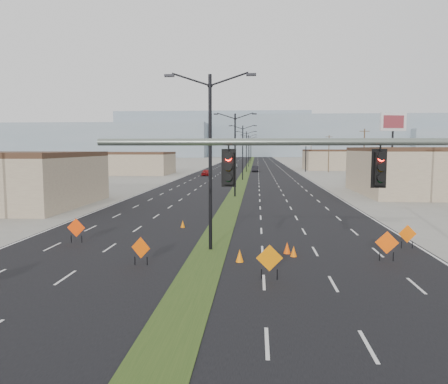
# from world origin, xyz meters

# --- Properties ---
(ground) EXTENTS (600.00, 600.00, 0.00)m
(ground) POSITION_xyz_m (0.00, 0.00, 0.00)
(ground) COLOR gray
(ground) RESTS_ON ground
(road_surface) EXTENTS (25.00, 400.00, 0.02)m
(road_surface) POSITION_xyz_m (0.00, 100.00, 0.00)
(road_surface) COLOR black
(road_surface) RESTS_ON ground
(median_strip) EXTENTS (2.00, 400.00, 0.04)m
(median_strip) POSITION_xyz_m (0.00, 100.00, 0.00)
(median_strip) COLOR #274217
(median_strip) RESTS_ON ground
(building_sw_far) EXTENTS (30.00, 14.00, 4.50)m
(building_sw_far) POSITION_xyz_m (-32.00, 85.00, 2.25)
(building_sw_far) COLOR tan
(building_sw_far) RESTS_ON ground
(building_se_far) EXTENTS (44.00, 16.00, 5.00)m
(building_se_far) POSITION_xyz_m (38.00, 110.00, 2.50)
(building_se_far) COLOR tan
(building_se_far) RESTS_ON ground
(mesa_west) EXTENTS (180.00, 50.00, 22.00)m
(mesa_west) POSITION_xyz_m (-120.00, 280.00, 11.00)
(mesa_west) COLOR #80939F
(mesa_west) RESTS_ON ground
(mesa_center) EXTENTS (220.00, 50.00, 28.00)m
(mesa_center) POSITION_xyz_m (40.00, 300.00, 14.00)
(mesa_center) COLOR #80939F
(mesa_center) RESTS_ON ground
(mesa_backdrop) EXTENTS (140.00, 50.00, 32.00)m
(mesa_backdrop) POSITION_xyz_m (-30.00, 320.00, 16.00)
(mesa_backdrop) COLOR #80939F
(mesa_backdrop) RESTS_ON ground
(signal_mast) EXTENTS (16.30, 0.60, 8.00)m
(signal_mast) POSITION_xyz_m (8.56, 2.00, 4.79)
(signal_mast) COLOR slate
(signal_mast) RESTS_ON ground
(streetlight_0) EXTENTS (5.15, 0.24, 10.02)m
(streetlight_0) POSITION_xyz_m (0.00, 12.00, 5.42)
(streetlight_0) COLOR black
(streetlight_0) RESTS_ON ground
(streetlight_1) EXTENTS (5.15, 0.24, 10.02)m
(streetlight_1) POSITION_xyz_m (0.00, 40.00, 5.42)
(streetlight_1) COLOR black
(streetlight_1) RESTS_ON ground
(streetlight_2) EXTENTS (5.15, 0.24, 10.02)m
(streetlight_2) POSITION_xyz_m (0.00, 68.00, 5.42)
(streetlight_2) COLOR black
(streetlight_2) RESTS_ON ground
(streetlight_3) EXTENTS (5.15, 0.24, 10.02)m
(streetlight_3) POSITION_xyz_m (0.00, 96.00, 5.42)
(streetlight_3) COLOR black
(streetlight_3) RESTS_ON ground
(streetlight_4) EXTENTS (5.15, 0.24, 10.02)m
(streetlight_4) POSITION_xyz_m (0.00, 124.00, 5.42)
(streetlight_4) COLOR black
(streetlight_4) RESTS_ON ground
(streetlight_5) EXTENTS (5.15, 0.24, 10.02)m
(streetlight_5) POSITION_xyz_m (0.00, 152.00, 5.42)
(streetlight_5) COLOR black
(streetlight_5) RESTS_ON ground
(streetlight_6) EXTENTS (5.15, 0.24, 10.02)m
(streetlight_6) POSITION_xyz_m (0.00, 180.00, 5.42)
(streetlight_6) COLOR black
(streetlight_6) RESTS_ON ground
(utility_pole_1) EXTENTS (1.60, 0.20, 9.00)m
(utility_pole_1) POSITION_xyz_m (20.00, 60.00, 4.67)
(utility_pole_1) COLOR #4C3823
(utility_pole_1) RESTS_ON ground
(utility_pole_2) EXTENTS (1.60, 0.20, 9.00)m
(utility_pole_2) POSITION_xyz_m (20.00, 95.00, 4.67)
(utility_pole_2) COLOR #4C3823
(utility_pole_2) RESTS_ON ground
(utility_pole_3) EXTENTS (1.60, 0.20, 9.00)m
(utility_pole_3) POSITION_xyz_m (20.00, 130.00, 4.67)
(utility_pole_3) COLOR #4C3823
(utility_pole_3) RESTS_ON ground
(car_left) EXTENTS (1.81, 3.99, 1.33)m
(car_left) POSITION_xyz_m (-8.20, 79.83, 0.66)
(car_left) COLOR maroon
(car_left) RESTS_ON ground
(car_mid) EXTENTS (1.58, 4.44, 1.46)m
(car_mid) POSITION_xyz_m (2.21, 95.74, 0.73)
(car_mid) COLOR black
(car_mid) RESTS_ON ground
(car_far) EXTENTS (2.17, 4.74, 1.34)m
(car_far) POSITION_xyz_m (-4.30, 120.17, 0.67)
(car_far) COLOR #AAB0B4
(car_far) RESTS_ON ground
(construction_sign_1) EXTENTS (1.16, 0.10, 1.54)m
(construction_sign_1) POSITION_xyz_m (-8.54, 13.24, 0.90)
(construction_sign_1) COLOR #EF3B05
(construction_sign_1) RESTS_ON ground
(construction_sign_2) EXTENTS (1.04, 0.38, 1.44)m
(construction_sign_2) POSITION_xyz_m (-3.15, 8.42, 0.84)
(construction_sign_2) COLOR #E44E04
(construction_sign_2) RESTS_ON ground
(construction_sign_3) EXTENTS (1.20, 0.16, 1.60)m
(construction_sign_3) POSITION_xyz_m (3.25, 6.45, 0.94)
(construction_sign_3) COLOR orange
(construction_sign_3) RESTS_ON ground
(construction_sign_4) EXTENTS (1.19, 0.14, 1.59)m
(construction_sign_4) POSITION_xyz_m (9.44, 10.16, 0.93)
(construction_sign_4) COLOR #FB5105
(construction_sign_4) RESTS_ON ground
(construction_sign_5) EXTENTS (1.06, 0.11, 1.41)m
(construction_sign_5) POSITION_xyz_m (11.50, 13.21, 0.82)
(construction_sign_5) COLOR #DF5604
(construction_sign_5) RESTS_ON ground
(cone_0) EXTENTS (0.49, 0.49, 0.68)m
(cone_0) POSITION_xyz_m (1.80, 9.38, 0.34)
(cone_0) COLOR orange
(cone_0) RESTS_ON ground
(cone_1) EXTENTS (0.44, 0.44, 0.67)m
(cone_1) POSITION_xyz_m (4.37, 11.40, 0.33)
(cone_1) COLOR #F14E05
(cone_1) RESTS_ON ground
(cone_2) EXTENTS (0.48, 0.48, 0.61)m
(cone_2) POSITION_xyz_m (4.68, 10.73, 0.30)
(cone_2) COLOR #FE6A05
(cone_2) RESTS_ON ground
(cone_3) EXTENTS (0.40, 0.40, 0.56)m
(cone_3) POSITION_xyz_m (-2.80, 18.86, 0.28)
(cone_3) COLOR orange
(cone_3) RESTS_ON ground
(pole_sign_east_near) EXTENTS (3.33, 1.07, 10.21)m
(pole_sign_east_near) POSITION_xyz_m (19.28, 42.72, 8.38)
(pole_sign_east_near) COLOR black
(pole_sign_east_near) RESTS_ON ground
(pole_sign_east_far) EXTENTS (2.67, 0.52, 8.15)m
(pole_sign_east_far) POSITION_xyz_m (14.74, 97.26, 6.56)
(pole_sign_east_far) COLOR black
(pole_sign_east_far) RESTS_ON ground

